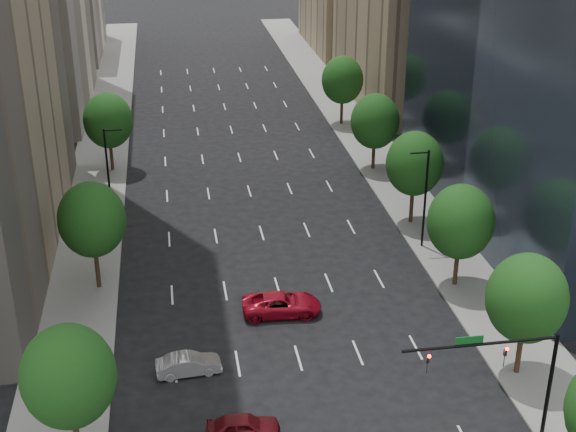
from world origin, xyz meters
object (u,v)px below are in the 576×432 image
traffic_signal (512,365)px  car_silver (189,364)px  car_maroon (243,427)px  car_red_far (282,304)px

traffic_signal → car_silver: traffic_signal is taller
car_maroon → traffic_signal: bearing=-97.4°
traffic_signal → car_maroon: (-15.10, 2.51, -4.43)m
car_silver → car_maroon: bearing=-162.1°
car_red_far → car_silver: bearing=135.2°
car_red_far → traffic_signal: bearing=-142.9°
car_silver → traffic_signal: bearing=-122.5°
traffic_signal → car_maroon: 15.94m
car_silver → car_red_far: (7.19, 6.52, 0.11)m
car_maroon → car_red_far: (4.30, 13.41, 0.08)m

